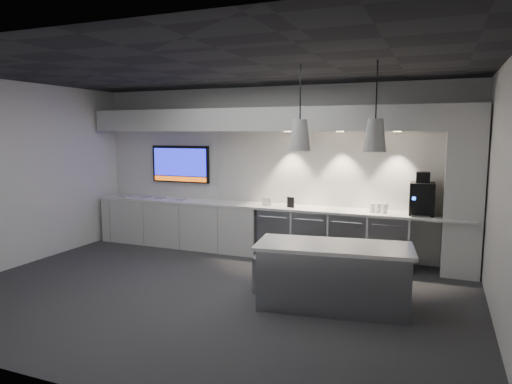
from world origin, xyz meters
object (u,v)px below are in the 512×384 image
at_px(island, 333,276).
at_px(coffee_machine, 422,197).
at_px(bin, 265,274).
at_px(wall_tv, 181,164).

distance_m(island, coffee_machine, 2.39).
bearing_deg(bin, coffee_machine, 43.75).
bearing_deg(wall_tv, coffee_machine, -3.14).
xyz_separation_m(wall_tv, bin, (2.58, -2.09, -1.31)).
bearing_deg(bin, island, -11.90).
xyz_separation_m(wall_tv, coffee_machine, (4.51, -0.25, -0.38)).
distance_m(wall_tv, coffee_machine, 4.53).
bearing_deg(coffee_machine, bin, -138.14).
relative_size(bin, coffee_machine, 0.73).
bearing_deg(island, wall_tv, 139.22).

